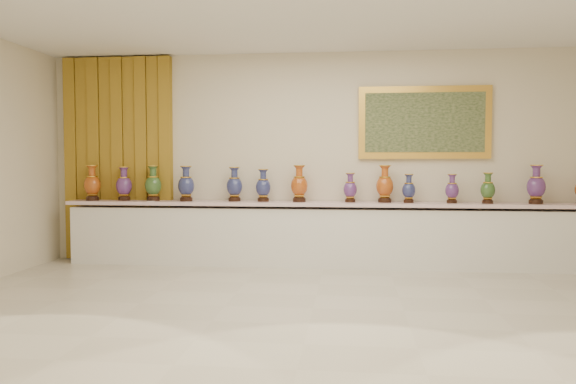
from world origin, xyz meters
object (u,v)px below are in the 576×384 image
Objects in this scene: counter at (324,235)px; vase_2 at (153,185)px; vase_0 at (92,185)px; vase_1 at (124,185)px.

vase_2 is at bearing -179.34° from counter.
counter is at bearing 0.94° from vase_0.
counter is at bearing 0.13° from vase_1.
counter is 3.41m from vase_0.
vase_0 is at bearing -179.06° from counter.
vase_1 is at bearing 177.20° from vase_2.
counter is 14.27× the size of vase_0.
vase_0 is 1.01× the size of vase_2.
vase_0 is 1.05× the size of vase_1.
counter is 2.53m from vase_2.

